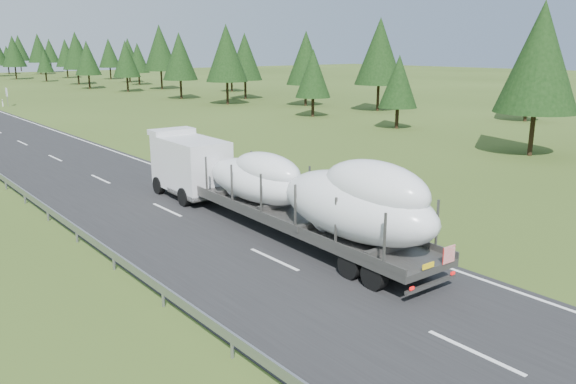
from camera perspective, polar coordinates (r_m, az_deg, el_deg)
ground at (r=16.84m, az=18.42°, el=-15.24°), size 400.00×400.00×0.00m
highway_sign at (r=89.92m, az=-26.67°, el=8.93°), size 0.08×0.90×2.60m
tree_line_right at (r=107.42m, az=-11.02°, el=13.64°), size 27.56×243.17×12.51m
boat_truck at (r=24.85m, az=-0.67°, el=0.61°), size 3.30×19.43×4.20m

